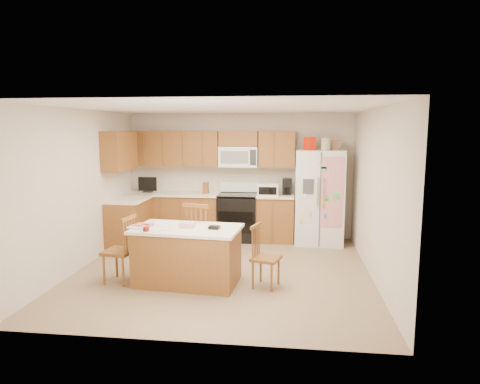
# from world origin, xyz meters

# --- Properties ---
(ground) EXTENTS (4.50, 4.50, 0.00)m
(ground) POSITION_xyz_m (0.00, 0.00, 0.00)
(ground) COLOR #806F51
(ground) RESTS_ON ground
(room_shell) EXTENTS (4.60, 4.60, 2.52)m
(room_shell) POSITION_xyz_m (0.00, 0.00, 1.44)
(room_shell) COLOR beige
(room_shell) RESTS_ON ground
(cabinetry) EXTENTS (3.36, 1.56, 2.15)m
(cabinetry) POSITION_xyz_m (-0.98, 1.79, 0.91)
(cabinetry) COLOR #98612A
(cabinetry) RESTS_ON ground
(stove) EXTENTS (0.76, 0.65, 1.13)m
(stove) POSITION_xyz_m (0.00, 1.94, 0.47)
(stove) COLOR black
(stove) RESTS_ON ground
(refrigerator) EXTENTS (0.90, 0.79, 2.04)m
(refrigerator) POSITION_xyz_m (1.57, 1.87, 0.92)
(refrigerator) COLOR white
(refrigerator) RESTS_ON ground
(island) EXTENTS (1.62, 1.00, 0.91)m
(island) POSITION_xyz_m (-0.42, -0.56, 0.41)
(island) COLOR #98612A
(island) RESTS_ON ground
(windsor_chair_left) EXTENTS (0.45, 0.47, 0.97)m
(windsor_chair_left) POSITION_xyz_m (-1.38, -0.63, 0.46)
(windsor_chair_left) COLOR #98612A
(windsor_chair_left) RESTS_ON ground
(windsor_chair_back) EXTENTS (0.57, 0.56, 1.07)m
(windsor_chair_back) POSITION_xyz_m (-0.34, 0.06, 0.51)
(windsor_chair_back) COLOR #98612A
(windsor_chair_back) RESTS_ON ground
(windsor_chair_right) EXTENTS (0.45, 0.47, 0.88)m
(windsor_chair_right) POSITION_xyz_m (0.68, -0.56, 0.42)
(windsor_chair_right) COLOR #98612A
(windsor_chair_right) RESTS_ON ground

